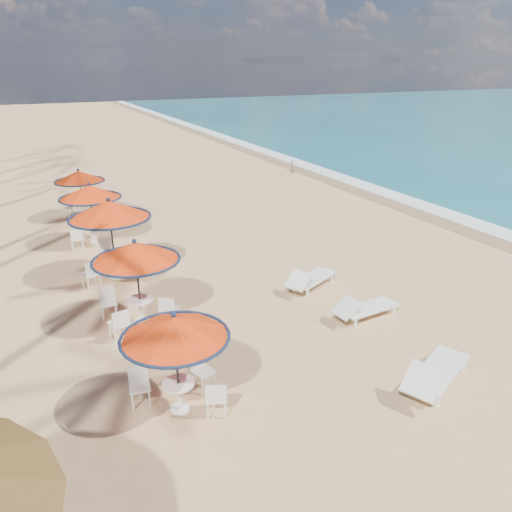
{
  "coord_description": "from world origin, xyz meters",
  "views": [
    {
      "loc": [
        -7.34,
        -7.7,
        6.3
      ],
      "look_at": [
        -1.75,
        4.03,
        1.2
      ],
      "focal_mm": 35.0,
      "sensor_mm": 36.0,
      "label": 1
    }
  ],
  "objects_px": {
    "station_0": "(177,339)",
    "lounger_near": "(435,373)",
    "lounger_mid": "(364,308)",
    "lounger_far": "(310,279)",
    "station_4": "(79,180)",
    "station_2": "(110,220)",
    "station_1": "(135,263)",
    "station_3": "(89,199)"
  },
  "relations": [
    {
      "from": "station_0",
      "to": "lounger_near",
      "type": "bearing_deg",
      "value": -18.23
    },
    {
      "from": "lounger_mid",
      "to": "lounger_far",
      "type": "distance_m",
      "value": 2.2
    },
    {
      "from": "lounger_far",
      "to": "station_4",
      "type": "bearing_deg",
      "value": 90.37
    },
    {
      "from": "station_0",
      "to": "lounger_mid",
      "type": "distance_m",
      "value": 5.73
    },
    {
      "from": "station_0",
      "to": "station_2",
      "type": "relative_size",
      "value": 0.83
    },
    {
      "from": "station_1",
      "to": "station_2",
      "type": "distance_m",
      "value": 3.24
    },
    {
      "from": "station_2",
      "to": "lounger_far",
      "type": "relative_size",
      "value": 1.29
    },
    {
      "from": "station_4",
      "to": "lounger_near",
      "type": "xyz_separation_m",
      "value": [
        4.87,
        -15.53,
        -1.28
      ]
    },
    {
      "from": "station_1",
      "to": "station_3",
      "type": "height_order",
      "value": "station_3"
    },
    {
      "from": "station_2",
      "to": "lounger_near",
      "type": "bearing_deg",
      "value": -60.66
    },
    {
      "from": "station_3",
      "to": "lounger_near",
      "type": "xyz_separation_m",
      "value": [
        4.94,
        -12.07,
        -1.31
      ]
    },
    {
      "from": "station_0",
      "to": "station_3",
      "type": "xyz_separation_m",
      "value": [
        -0.04,
        10.45,
        0.12
      ]
    },
    {
      "from": "lounger_mid",
      "to": "station_1",
      "type": "bearing_deg",
      "value": 151.72
    },
    {
      "from": "lounger_far",
      "to": "lounger_near",
      "type": "bearing_deg",
      "value": -117.82
    },
    {
      "from": "station_0",
      "to": "station_4",
      "type": "height_order",
      "value": "station_4"
    },
    {
      "from": "lounger_near",
      "to": "lounger_far",
      "type": "bearing_deg",
      "value": 63.0
    },
    {
      "from": "station_3",
      "to": "lounger_near",
      "type": "relative_size",
      "value": 1.02
    },
    {
      "from": "station_1",
      "to": "lounger_mid",
      "type": "relative_size",
      "value": 1.2
    },
    {
      "from": "station_2",
      "to": "station_3",
      "type": "distance_m",
      "value": 3.52
    },
    {
      "from": "station_2",
      "to": "station_4",
      "type": "relative_size",
      "value": 1.19
    },
    {
      "from": "station_4",
      "to": "lounger_mid",
      "type": "bearing_deg",
      "value": -66.7
    },
    {
      "from": "station_3",
      "to": "lounger_far",
      "type": "height_order",
      "value": "station_3"
    },
    {
      "from": "station_3",
      "to": "lounger_near",
      "type": "distance_m",
      "value": 13.11
    },
    {
      "from": "station_0",
      "to": "station_1",
      "type": "distance_m",
      "value": 3.72
    },
    {
      "from": "station_1",
      "to": "station_2",
      "type": "xyz_separation_m",
      "value": [
        0.01,
        3.23,
        0.2
      ]
    },
    {
      "from": "station_4",
      "to": "lounger_near",
      "type": "distance_m",
      "value": 16.32
    },
    {
      "from": "station_2",
      "to": "station_4",
      "type": "distance_m",
      "value": 6.97
    },
    {
      "from": "lounger_mid",
      "to": "station_4",
      "type": "bearing_deg",
      "value": 108.16
    },
    {
      "from": "station_1",
      "to": "lounger_far",
      "type": "bearing_deg",
      "value": -1.13
    },
    {
      "from": "station_0",
      "to": "station_1",
      "type": "relative_size",
      "value": 0.93
    },
    {
      "from": "station_2",
      "to": "lounger_mid",
      "type": "xyz_separation_m",
      "value": [
        5.31,
        -5.5,
        -1.56
      ]
    },
    {
      "from": "lounger_near",
      "to": "lounger_mid",
      "type": "distance_m",
      "value": 3.09
    },
    {
      "from": "station_4",
      "to": "station_1",
      "type": "bearing_deg",
      "value": -89.7
    },
    {
      "from": "station_1",
      "to": "lounger_far",
      "type": "height_order",
      "value": "station_1"
    },
    {
      "from": "station_4",
      "to": "lounger_far",
      "type": "bearing_deg",
      "value": -63.84
    },
    {
      "from": "station_0",
      "to": "lounger_mid",
      "type": "bearing_deg",
      "value": 14.92
    },
    {
      "from": "lounger_mid",
      "to": "lounger_near",
      "type": "bearing_deg",
      "value": -104.45
    },
    {
      "from": "station_0",
      "to": "station_1",
      "type": "height_order",
      "value": "station_1"
    },
    {
      "from": "station_4",
      "to": "lounger_far",
      "type": "distance_m",
      "value": 11.55
    },
    {
      "from": "station_4",
      "to": "lounger_mid",
      "type": "relative_size",
      "value": 1.13
    },
    {
      "from": "station_2",
      "to": "lounger_far",
      "type": "xyz_separation_m",
      "value": [
        4.99,
        -3.33,
        -1.55
      ]
    },
    {
      "from": "station_0",
      "to": "lounger_mid",
      "type": "relative_size",
      "value": 1.12
    }
  ]
}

